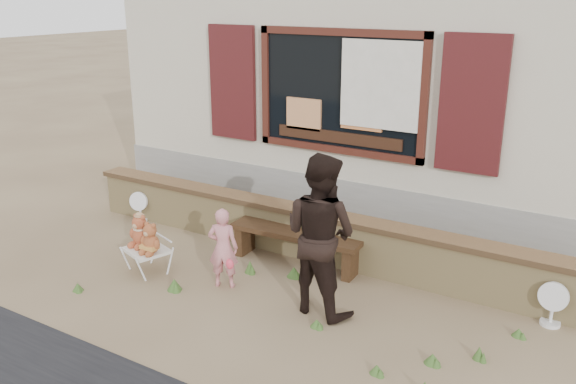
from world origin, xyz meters
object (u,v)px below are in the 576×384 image
Objects in this scene: child at (223,248)px; teddy_bear_left at (140,230)px; folding_chair at (147,251)px; bench at (296,240)px; teddy_bear_right at (151,237)px; adult at (320,234)px.

teddy_bear_left is at bearing -15.60° from child.
child reaches higher than folding_chair.
teddy_bear_left is (-1.60, -1.11, 0.19)m from bench.
bench is 4.17× the size of teddy_bear_left.
folding_chair is 1.55× the size of teddy_bear_right.
child is at bearing 25.89° from teddy_bear_left.
bench is at bearing -37.49° from adult.
teddy_bear_left is at bearing 180.00° from folding_chair.
teddy_bear_left is 1.20m from child.
folding_chair is at bearing -12.33° from child.
adult is at bearing 27.99° from teddy_bear_right.
teddy_bear_left reaches higher than teddy_bear_right.
bench is at bearing 61.16° from teddy_bear_right.
folding_chair is 0.63× the size of child.
child reaches higher than teddy_bear_right.
teddy_bear_left is at bearing 14.86° from adult.
bench is 1.96m from teddy_bear_left.
teddy_bear_right is at bearing -0.00° from folding_chair.
child is at bearing -115.67° from bench.
teddy_bear_right is at bearing 17.96° from adult.
folding_chair is 2.39m from adult.
child is (1.19, 0.14, -0.03)m from teddy_bear_left.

